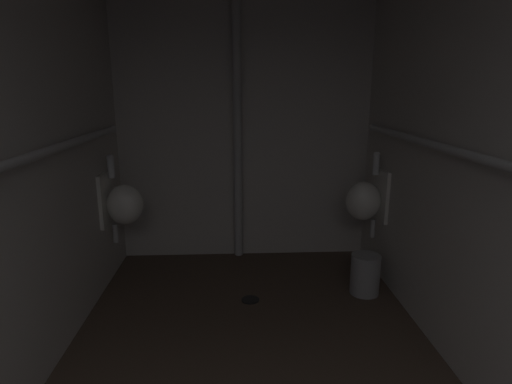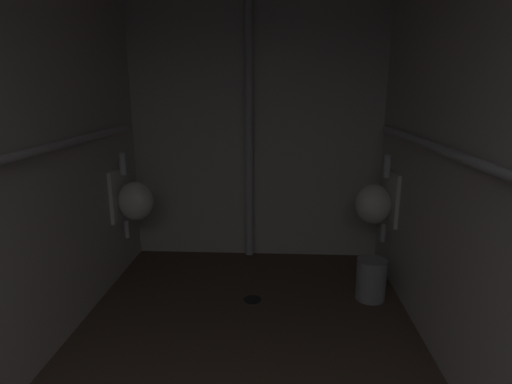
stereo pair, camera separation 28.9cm
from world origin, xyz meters
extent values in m
cube|color=#47382D|center=(0.00, 1.84, -0.04)|extent=(2.47, 3.81, 0.08)
cube|color=beige|center=(-1.20, 1.84, 1.21)|extent=(0.06, 3.81, 2.43)
cube|color=beige|center=(1.20, 1.84, 1.21)|extent=(0.06, 3.81, 2.43)
cube|color=beige|center=(0.00, 3.72, 1.21)|extent=(2.47, 0.06, 2.43)
ellipsoid|color=silver|center=(-1.00, 3.16, 0.67)|extent=(0.30, 0.26, 0.34)
cube|color=silver|center=(-1.16, 3.16, 0.72)|extent=(0.03, 0.30, 0.44)
cylinder|color=silver|center=(-1.09, 3.16, 0.98)|extent=(0.06, 0.06, 0.16)
sphere|color=silver|center=(-1.09, 3.16, 1.07)|extent=(0.06, 0.06, 0.06)
cylinder|color=#B2B2B2|center=(-1.10, 3.16, 0.42)|extent=(0.04, 0.04, 0.16)
ellipsoid|color=silver|center=(1.00, 3.18, 0.67)|extent=(0.30, 0.26, 0.34)
cube|color=silver|center=(1.16, 3.18, 0.72)|extent=(0.03, 0.30, 0.44)
cylinder|color=silver|center=(1.09, 3.18, 0.98)|extent=(0.06, 0.06, 0.16)
sphere|color=silver|center=(1.09, 3.18, 1.07)|extent=(0.06, 0.06, 0.06)
cylinder|color=#B2B2B2|center=(1.10, 3.18, 0.42)|extent=(0.04, 0.04, 0.16)
cylinder|color=#B2B2B2|center=(-1.11, 1.86, 1.28)|extent=(0.05, 3.01, 0.05)
sphere|color=#B2B2B2|center=(-1.11, 3.36, 1.28)|extent=(0.06, 0.06, 0.06)
cylinder|color=#B2B2B2|center=(1.11, 1.87, 1.28)|extent=(0.05, 3.01, 0.05)
sphere|color=#B2B2B2|center=(1.11, 3.38, 1.28)|extent=(0.06, 0.06, 0.06)
cylinder|color=#B2B2B2|center=(-0.06, 3.61, 1.21)|extent=(0.08, 0.08, 2.38)
cylinder|color=black|center=(0.02, 2.75, 0.00)|extent=(0.14, 0.14, 0.01)
cylinder|color=gray|center=(0.94, 2.82, 0.16)|extent=(0.23, 0.23, 0.33)
camera|label=1|loc=(-0.09, -0.20, 1.62)|focal=29.20mm
camera|label=2|loc=(0.20, -0.20, 1.62)|focal=29.20mm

